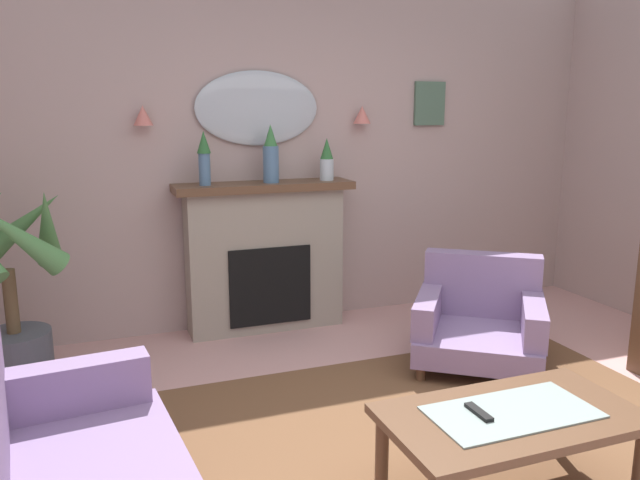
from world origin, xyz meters
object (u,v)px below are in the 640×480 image
armchair_in_corner (480,319)px  potted_plant_tall_palm (12,293)px  mantel_vase_right (327,160)px  framed_picture (430,104)px  wall_mirror (257,108)px  wall_sconce_left (143,115)px  fireplace (265,258)px  wall_sconce_right (362,115)px  tv_remote (479,413)px  mantel_vase_left (204,156)px  mantel_vase_centre (271,156)px  coffee_table (511,425)px

armchair_in_corner → potted_plant_tall_palm: potted_plant_tall_palm is taller
mantel_vase_right → framed_picture: bearing=10.2°
wall_mirror → wall_sconce_left: 0.85m
wall_sconce_left → fireplace: bearing=-6.2°
wall_sconce_right → tv_remote: size_ratio=0.88×
mantel_vase_left → wall_sconce_left: 0.51m
potted_plant_tall_palm → mantel_vase_centre: bearing=15.7°
wall_mirror → potted_plant_tall_palm: 2.15m
mantel_vase_left → coffee_table: bearing=-72.2°
framed_picture → armchair_in_corner: 1.98m
wall_sconce_left → mantel_vase_centre: bearing=-7.6°
wall_sconce_right → potted_plant_tall_palm: bearing=-166.5°
wall_sconce_right → tv_remote: 2.96m
mantel_vase_left → mantel_vase_centre: (0.50, 0.00, -0.01)m
fireplace → coffee_table: fireplace is taller
wall_sconce_right → armchair_in_corner: bearing=-75.2°
wall_mirror → coffee_table: wall_mirror is taller
wall_sconce_right → fireplace: bearing=-173.8°
wall_mirror → armchair_in_corner: wall_mirror is taller
wall_mirror → mantel_vase_centre: bearing=-73.6°
framed_picture → tv_remote: 3.24m
mantel_vase_left → armchair_in_corner: size_ratio=0.35×
tv_remote → wall_sconce_right: bearing=76.4°
mantel_vase_centre → wall_sconce_left: size_ratio=3.10×
coffee_table → wall_sconce_left: bearing=114.6°
mantel_vase_centre → coffee_table: (0.31, -2.53, -0.98)m
tv_remote → armchair_in_corner: bearing=54.9°
fireplace → wall_mirror: (-0.00, 0.14, 1.14)m
coffee_table → potted_plant_tall_palm: potted_plant_tall_palm is taller
mantel_vase_centre → potted_plant_tall_palm: mantel_vase_centre is taller
wall_sconce_right → potted_plant_tall_palm: wall_sconce_right is taller
potted_plant_tall_palm → armchair_in_corner: bearing=-12.2°
fireplace → mantel_vase_centre: size_ratio=3.13×
framed_picture → potted_plant_tall_palm: 3.49m
wall_mirror → wall_sconce_left: wall_mirror is taller
fireplace → mantel_vase_left: size_ratio=3.47×
wall_sconce_left → wall_sconce_right: 1.70m
mantel_vase_centre → potted_plant_tall_palm: bearing=-164.3°
fireplace → potted_plant_tall_palm: bearing=-163.0°
fireplace → coffee_table: (0.36, -2.56, -0.19)m
coffee_table → wall_mirror: bearing=97.7°
framed_picture → wall_sconce_right: bearing=-174.7°
mantel_vase_right → wall_sconce_left: bearing=174.9°
fireplace → mantel_vase_left: bearing=-176.4°
mantel_vase_left → mantel_vase_centre: mantel_vase_centre is taller
wall_mirror → wall_sconce_right: size_ratio=6.86×
armchair_in_corner → wall_mirror: bearing=132.2°
wall_mirror → wall_sconce_right: (0.85, -0.05, -0.05)m
fireplace → coffee_table: size_ratio=1.24×
mantel_vase_left → wall_mirror: size_ratio=0.41×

